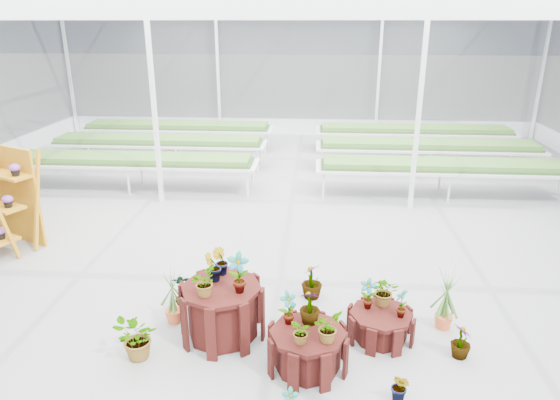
{
  "coord_description": "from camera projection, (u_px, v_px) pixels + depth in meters",
  "views": [
    {
      "loc": [
        0.72,
        -7.26,
        4.2
      ],
      "look_at": [
        0.14,
        0.74,
        1.3
      ],
      "focal_mm": 32.0,
      "sensor_mm": 36.0,
      "label": 1
    }
  ],
  "objects": [
    {
      "name": "greenhouse_shell",
      "position": [
        267.0,
        157.0,
        7.52
      ],
      "size": [
        18.0,
        24.0,
        4.5
      ],
      "primitive_type": null,
      "color": "white",
      "rests_on": "ground"
    },
    {
      "name": "plinth_low",
      "position": [
        380.0,
        325.0,
        6.94
      ],
      "size": [
        1.17,
        1.17,
        0.4
      ],
      "primitive_type": "cylinder",
      "rotation": [
        0.0,
        0.0,
        0.4
      ],
      "color": "#340E0B",
      "rests_on": "ground"
    },
    {
      "name": "nursery_benches",
      "position": [
        291.0,
        154.0,
        14.9
      ],
      "size": [
        16.0,
        7.0,
        0.84
      ],
      "primitive_type": null,
      "color": "silver",
      "rests_on": "ground"
    },
    {
      "name": "plinth_mid",
      "position": [
        307.0,
        349.0,
        6.33
      ],
      "size": [
        1.27,
        1.27,
        0.53
      ],
      "primitive_type": "cylinder",
      "rotation": [
        0.0,
        0.0,
        -0.32
      ],
      "color": "#340E0B",
      "rests_on": "ground"
    },
    {
      "name": "steel_frame",
      "position": [
        267.0,
        157.0,
        7.52
      ],
      "size": [
        18.0,
        24.0,
        4.5
      ],
      "primitive_type": null,
      "color": "silver",
      "rests_on": "ground"
    },
    {
      "name": "plinth_tall",
      "position": [
        222.0,
        311.0,
        6.93
      ],
      "size": [
        1.23,
        1.23,
        0.78
      ],
      "primitive_type": "cylinder",
      "rotation": [
        0.0,
        0.0,
        -0.07
      ],
      "color": "#340E0B",
      "rests_on": "ground"
    },
    {
      "name": "ground_plane",
      "position": [
        268.0,
        288.0,
        8.29
      ],
      "size": [
        24.0,
        24.0,
        0.0
      ],
      "primitive_type": "plane",
      "color": "gray",
      "rests_on": "ground"
    },
    {
      "name": "nursery_plants",
      "position": [
        282.0,
        303.0,
        6.91
      ],
      "size": [
        4.63,
        2.92,
        1.35
      ],
      "color": "#426C2C",
      "rests_on": "ground"
    }
  ]
}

